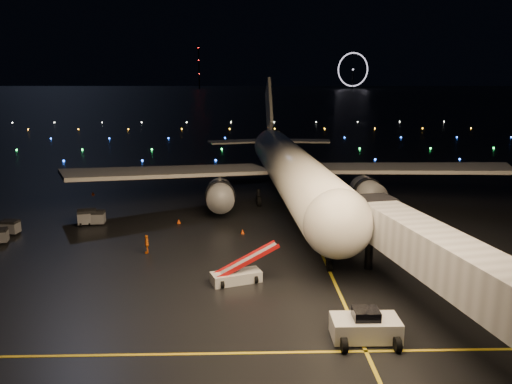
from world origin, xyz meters
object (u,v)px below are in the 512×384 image
airliner (288,141)px  baggage_cart_0 (87,217)px  baggage_cart_2 (10,227)px  baggage_cart_1 (96,218)px  crew_c (147,244)px  belt_loader (236,266)px  pushback_tug (365,324)px

airliner → baggage_cart_0: size_ratio=28.32×
baggage_cart_0 → baggage_cart_2: bearing=-170.9°
airliner → baggage_cart_1: airliner is taller
crew_c → baggage_cart_0: crew_c is taller
belt_loader → baggage_cart_0: size_ratio=2.91×
crew_c → baggage_cart_0: size_ratio=0.89×
pushback_tug → belt_loader: size_ratio=0.72×
belt_loader → baggage_cart_2: (-24.29, 13.58, -0.68)m
baggage_cart_1 → crew_c: bearing=-54.3°
belt_loader → crew_c: belt_loader is taller
airliner → crew_c: bearing=-130.5°
belt_loader → baggage_cart_2: size_ratio=3.33×
pushback_tug → baggage_cart_1: 35.87m
baggage_cart_0 → baggage_cart_2: 7.91m
airliner → baggage_cart_1: size_ratio=31.29×
belt_loader → crew_c: size_ratio=3.28×
airliner → crew_c: (-15.19, -19.98, -7.26)m
crew_c → belt_loader: bearing=43.1°
airliner → pushback_tug: size_ratio=13.42×
crew_c → baggage_cart_0: (-8.53, 9.68, -0.04)m
pushback_tug → baggage_cart_2: bearing=145.2°
belt_loader → baggage_cart_1: (-16.09, 16.96, -0.65)m
pushback_tug → belt_loader: (-8.34, 9.31, 0.41)m
belt_loader → crew_c: 11.20m
pushback_tug → baggage_cart_1: pushback_tug is taller
baggage_cart_0 → crew_c: bearing=-64.2°
belt_loader → pushback_tug: bearing=-67.4°
pushback_tug → baggage_cart_1: (-24.42, 26.27, -0.24)m
airliner → crew_c: airliner is taller
pushback_tug → crew_c: bearing=135.9°
crew_c → baggage_cart_1: size_ratio=0.98×
crew_c → baggage_cart_1: 12.32m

